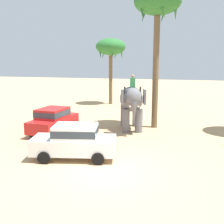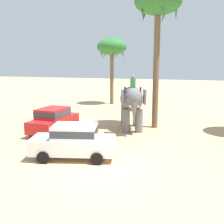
{
  "view_description": "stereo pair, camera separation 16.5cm",
  "coord_description": "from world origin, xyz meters",
  "views": [
    {
      "loc": [
        3.37,
        -10.92,
        4.82
      ],
      "look_at": [
        -1.24,
        5.72,
        1.6
      ],
      "focal_mm": 44.82,
      "sensor_mm": 36.0,
      "label": 1
    },
    {
      "loc": [
        3.53,
        -10.87,
        4.82
      ],
      "look_at": [
        -1.24,
        5.72,
        1.6
      ],
      "focal_mm": 44.82,
      "sensor_mm": 36.0,
      "label": 2
    }
  ],
  "objects": [
    {
      "name": "car_parked_far_side",
      "position": [
        -5.24,
        5.53,
        0.93
      ],
      "size": [
        2.08,
        4.2,
        1.7
      ],
      "color": "red",
      "rests_on": "ground"
    },
    {
      "name": "ground_plane",
      "position": [
        0.0,
        0.0,
        0.0
      ],
      "size": [
        120.0,
        120.0,
        0.0
      ],
      "primitive_type": "plane",
      "color": "tan"
    },
    {
      "name": "elephant_with_mahout",
      "position": [
        -0.42,
        7.82,
        1.99
      ],
      "size": [
        2.49,
        4.02,
        3.88
      ],
      "color": "slate",
      "rests_on": "ground"
    },
    {
      "name": "car_sedan_foreground",
      "position": [
        -1.96,
        1.39,
        0.93
      ],
      "size": [
        4.37,
        2.54,
        1.7
      ],
      "color": "white",
      "rests_on": "ground"
    },
    {
      "name": "palm_tree_behind_elephant",
      "position": [
        -5.01,
        18.74,
        6.05
      ],
      "size": [
        3.2,
        3.2,
        7.12
      ],
      "color": "brown",
      "rests_on": "ground"
    },
    {
      "name": "palm_tree_left_of_road",
      "position": [
        1.03,
        9.0,
        8.35
      ],
      "size": [
        3.2,
        3.2,
        9.6
      ],
      "color": "brown",
      "rests_on": "ground"
    }
  ]
}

